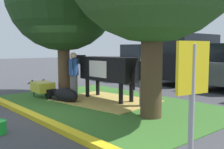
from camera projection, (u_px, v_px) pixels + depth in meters
name	position (u px, v px, depth m)	size (l,w,h in m)	color
ground_plane	(48.00, 113.00, 7.31)	(80.00, 80.00, 0.00)	#424247
grass_island	(107.00, 104.00, 8.55)	(7.50, 4.83, 0.02)	#386B28
curb_yellow	(31.00, 115.00, 6.87)	(8.70, 0.24, 0.12)	yellow
hay_bedding	(105.00, 101.00, 8.96)	(3.20, 2.40, 0.04)	tan
cow_holstein	(106.00, 69.00, 9.13)	(3.14, 0.79, 1.54)	black
calf_lying	(65.00, 95.00, 8.85)	(1.33, 0.61, 0.48)	black
person_handler	(74.00, 74.00, 9.32)	(0.36, 0.44, 1.66)	slate
person_visitor_near	(144.00, 79.00, 7.99)	(0.34, 0.53, 1.64)	slate
wheelbarrow	(43.00, 87.00, 9.59)	(1.61, 0.65, 0.63)	gold
parking_sign	(192.00, 93.00, 2.79)	(0.13, 0.44, 1.88)	#99999E
hatchback_white	(143.00, 62.00, 15.65)	(2.10, 4.44, 2.02)	silver
suv_black	(189.00, 58.00, 13.73)	(2.20, 4.64, 2.52)	black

